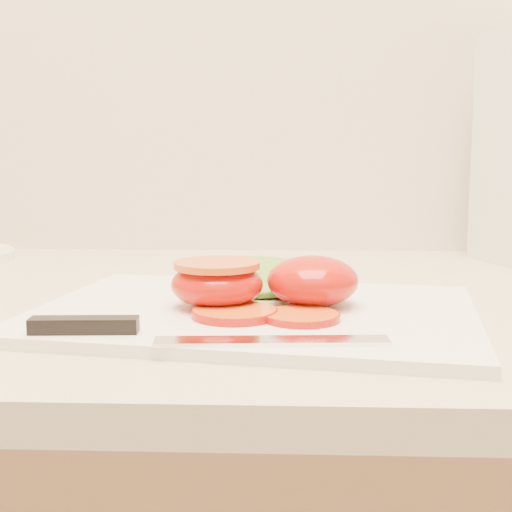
{
  "coord_description": "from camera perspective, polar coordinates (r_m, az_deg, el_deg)",
  "views": [
    {
      "loc": [
        -0.2,
        0.95,
        1.08
      ],
      "look_at": [
        -0.23,
        1.58,
        0.99
      ],
      "focal_mm": 50.0,
      "sensor_mm": 36.0,
      "label": 1
    }
  ],
  "objects": [
    {
      "name": "tomato_half_dome",
      "position": [
        0.64,
        4.55,
        -1.99
      ],
      "size": [
        0.08,
        0.08,
        0.05
      ],
      "primitive_type": "ellipsoid",
      "color": "#BB0D06",
      "rests_on": "cutting_board"
    },
    {
      "name": "tomato_slice_1",
      "position": [
        0.59,
        3.65,
        -4.85
      ],
      "size": [
        0.06,
        0.06,
        0.01
      ],
      "primitive_type": "cylinder",
      "color": "#D15E13",
      "rests_on": "cutting_board"
    },
    {
      "name": "cutting_board",
      "position": [
        0.64,
        -0.04,
        -4.6
      ],
      "size": [
        0.42,
        0.33,
        0.01
      ],
      "primitive_type": "cube",
      "rotation": [
        0.0,
        0.0,
        -0.16
      ],
      "color": "white",
      "rests_on": "counter"
    },
    {
      "name": "knife",
      "position": [
        0.54,
        -8.06,
        -5.98
      ],
      "size": [
        0.27,
        0.05,
        0.01
      ],
      "rotation": [
        0.0,
        0.0,
        0.06
      ],
      "color": "silver",
      "rests_on": "cutting_board"
    },
    {
      "name": "lettuce_leaf_1",
      "position": [
        0.71,
        3.88,
        -1.87
      ],
      "size": [
        0.13,
        0.12,
        0.02
      ],
      "primitive_type": "ellipsoid",
      "rotation": [
        0.0,
        0.0,
        0.44
      ],
      "color": "olive",
      "rests_on": "cutting_board"
    },
    {
      "name": "tomato_half_cut",
      "position": [
        0.63,
        -3.13,
        -2.1
      ],
      "size": [
        0.08,
        0.08,
        0.04
      ],
      "color": "#BB0D06",
      "rests_on": "cutting_board"
    },
    {
      "name": "tomato_slice_0",
      "position": [
        0.6,
        -1.71,
        -4.57
      ],
      "size": [
        0.07,
        0.07,
        0.01
      ],
      "primitive_type": "cylinder",
      "color": "#D15E13",
      "rests_on": "cutting_board"
    },
    {
      "name": "lettuce_leaf_0",
      "position": [
        0.71,
        -0.0,
        -1.68
      ],
      "size": [
        0.17,
        0.15,
        0.03
      ],
      "primitive_type": "ellipsoid",
      "rotation": [
        0.0,
        0.0,
        -0.45
      ],
      "color": "olive",
      "rests_on": "cutting_board"
    }
  ]
}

